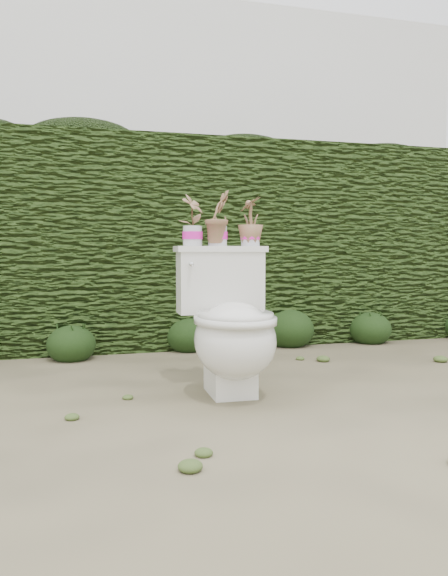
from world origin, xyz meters
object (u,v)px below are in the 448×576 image
object	(u,v)px
toilet	(231,327)
potted_plant_left	(192,221)
potted_plant_right	(250,223)
potted_plant_center	(218,219)

from	to	relation	value
toilet	potted_plant_left	xyz separation A→B (m)	(-0.15, 0.24, 0.56)
potted_plant_left	potted_plant_right	world-z (taller)	potted_plant_left
potted_plant_left	potted_plant_center	xyz separation A→B (m)	(0.14, -0.00, 0.01)
toilet	potted_plant_center	bearing A→B (deg)	93.61
potted_plant_center	potted_plant_right	world-z (taller)	potted_plant_center
potted_plant_left	potted_plant_center	distance (m)	0.14
potted_plant_center	potted_plant_left	bearing A→B (deg)	122.19
potted_plant_left	potted_plant_center	size ratio (longest dim) A/B	0.92
toilet	potted_plant_center	size ratio (longest dim) A/B	2.64
potted_plant_right	potted_plant_left	bearing A→B (deg)	-66.38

